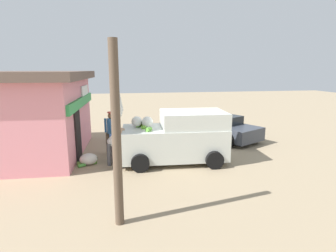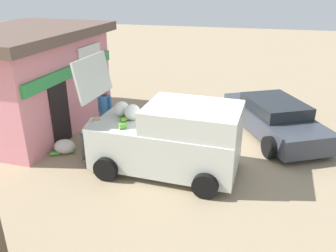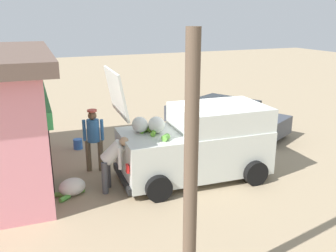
# 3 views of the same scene
# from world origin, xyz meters

# --- Properties ---
(ground_plane) EXTENTS (60.00, 60.00, 0.00)m
(ground_plane) POSITION_xyz_m (0.00, 0.00, 0.00)
(ground_plane) COLOR #9E896B
(storefront_bar) EXTENTS (6.03, 4.23, 3.40)m
(storefront_bar) POSITION_xyz_m (0.71, 5.96, 1.74)
(storefront_bar) COLOR pink
(storefront_bar) RESTS_ON ground_plane
(delivery_van) EXTENTS (2.39, 4.18, 3.00)m
(delivery_van) POSITION_xyz_m (-1.12, 0.55, 0.96)
(delivery_van) COLOR silver
(delivery_van) RESTS_ON ground_plane
(parked_sedan) EXTENTS (4.77, 3.62, 1.20)m
(parked_sedan) POSITION_xyz_m (2.08, -2.22, 0.59)
(parked_sedan) COLOR #383D47
(parked_sedan) RESTS_ON ground_plane
(vendor_standing) EXTENTS (0.43, 0.55, 1.77)m
(vendor_standing) POSITION_xyz_m (0.31, 3.05, 1.02)
(vendor_standing) COLOR #726047
(vendor_standing) RESTS_ON ground_plane
(customer_bending) EXTENTS (0.66, 0.73, 1.41)m
(customer_bending) POSITION_xyz_m (-1.09, 2.88, 0.85)
(customer_bending) COLOR #4C4C51
(customer_bending) RESTS_ON ground_plane
(unloaded_banana_pile) EXTENTS (0.69, 0.80, 0.42)m
(unloaded_banana_pile) POSITION_xyz_m (-0.94, 3.88, 0.19)
(unloaded_banana_pile) COLOR silver
(unloaded_banana_pile) RESTS_ON ground_plane
(paint_bucket) EXTENTS (0.29, 0.29, 0.33)m
(paint_bucket) POSITION_xyz_m (2.28, 3.20, 0.17)
(paint_bucket) COLOR blue
(paint_bucket) RESTS_ON ground_plane
(utility_pole) EXTENTS (0.20, 0.20, 4.09)m
(utility_pole) POSITION_xyz_m (-5.14, 2.77, 2.05)
(utility_pole) COLOR brown
(utility_pole) RESTS_ON ground_plane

